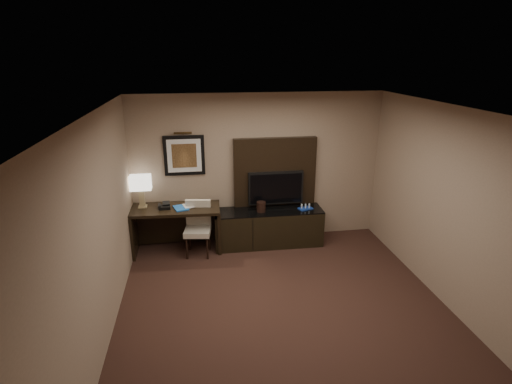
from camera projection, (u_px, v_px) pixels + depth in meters
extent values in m
cube|color=black|center=(287.00, 317.00, 5.34)|extent=(4.50, 5.00, 0.01)
cube|color=silver|center=(293.00, 113.00, 4.45)|extent=(4.50, 5.00, 0.01)
cube|color=gray|center=(258.00, 169.00, 7.23)|extent=(4.50, 0.01, 2.70)
cube|color=gray|center=(379.00, 379.00, 2.56)|extent=(4.50, 0.01, 2.70)
cube|color=gray|center=(98.00, 236.00, 4.57)|extent=(0.01, 5.00, 2.70)
cube|color=gray|center=(458.00, 213.00, 5.21)|extent=(0.01, 5.00, 2.70)
cube|color=black|center=(177.00, 229.00, 6.99)|extent=(1.55, 0.73, 0.81)
cube|color=black|center=(268.00, 227.00, 7.25)|extent=(1.95, 0.57, 0.67)
cube|color=black|center=(275.00, 173.00, 7.24)|extent=(1.50, 0.12, 1.30)
cube|color=black|center=(276.00, 188.00, 7.23)|extent=(1.00, 0.08, 0.60)
cube|color=black|center=(184.00, 155.00, 6.92)|extent=(0.70, 0.04, 0.70)
cylinder|color=#442F15|center=(183.00, 133.00, 6.75)|extent=(0.04, 0.04, 0.30)
cube|color=#1A56A9|center=(181.00, 208.00, 6.83)|extent=(0.29, 0.34, 0.02)
imported|color=gray|center=(183.00, 201.00, 6.84)|extent=(0.17, 0.07, 0.23)
cylinder|color=black|center=(261.00, 207.00, 7.06)|extent=(0.18, 0.18, 0.18)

